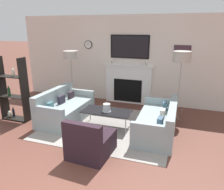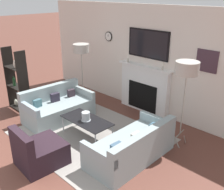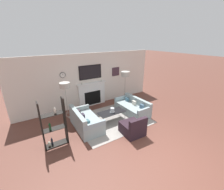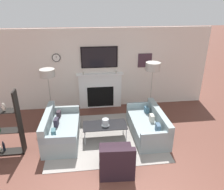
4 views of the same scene
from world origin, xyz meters
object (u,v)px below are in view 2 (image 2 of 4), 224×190
Objects in this scene: armchair at (39,152)px; floor_lamp_left at (81,49)px; couch_left at (58,108)px; couch_right at (132,147)px; coffee_table at (87,121)px; shelf_unit at (17,82)px; floor_lamp_right at (187,69)px; hurricane_candle at (86,117)px.

armchair is 0.50× the size of floor_lamp_left.
couch_left reaches higher than couch_right.
shelf_unit is (-2.42, -0.32, 0.36)m from coffee_table.
couch_right is 3.70m from shelf_unit.
floor_lamp_right reaches higher than floor_lamp_left.
hurricane_candle is 0.12× the size of floor_lamp_left.
shelf_unit is (-4.01, -1.48, -0.87)m from floor_lamp_right.
hurricane_candle is (-1.21, -0.10, 0.24)m from couch_right.
floor_lamp_right is at bearing 72.00° from couch_right.
couch_left is 2.41m from couch_right.
floor_lamp_left is at bearing 142.48° from hurricane_candle.
floor_lamp_left reaches higher than couch_left.
floor_lamp_right reaches higher than shelf_unit.
couch_left is at bearing 175.38° from hurricane_candle.
hurricane_candle is (-0.12, 1.22, 0.24)m from armchair.
couch_right is 1.00× the size of floor_lamp_right.
floor_lamp_right is at bearing 20.31° from shelf_unit.
floor_lamp_left is (-1.55, 1.19, 1.03)m from hurricane_candle.
armchair is 0.73× the size of coffee_table.
floor_lamp_left is at bearing 59.28° from shelf_unit.
floor_lamp_left reaches higher than couch_right.
hurricane_candle is 0.12× the size of shelf_unit.
floor_lamp_right is at bearing 36.34° from coffee_table.
floor_lamp_right reaches higher than coffee_table.
armchair is at bearing -19.97° from shelf_unit.
shelf_unit reaches higher than couch_left.
coffee_table is (-1.23, -0.07, 0.13)m from couch_right.
armchair reaches higher than coffee_table.
couch_left is 1.37m from shelf_unit.
shelf_unit reaches higher than hurricane_candle.
hurricane_candle is at bearing 95.63° from armchair.
floor_lamp_right reaches higher than couch_right.
couch_left reaches higher than hurricane_candle.
floor_lamp_left is (-0.35, 1.10, 1.25)m from couch_left.
couch_right is (2.41, -0.00, -0.03)m from couch_left.
floor_lamp_left is at bearing 158.35° from couch_right.
hurricane_candle is (1.20, -0.10, 0.22)m from couch_left.
floor_lamp_left reaches higher than shelf_unit.
coffee_table is 0.11m from hurricane_candle.
hurricane_candle is at bearing -37.52° from floor_lamp_left.
shelf_unit is at bearing 160.03° from armchair.
hurricane_candle is at bearing -175.52° from couch_right.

